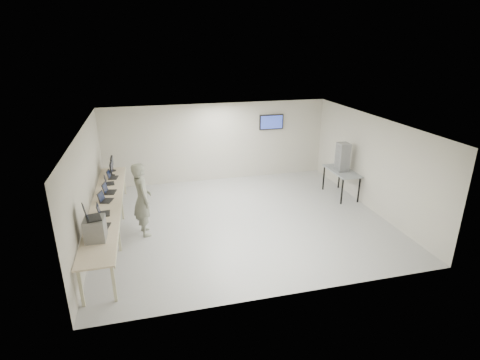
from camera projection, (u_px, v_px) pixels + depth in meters
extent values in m
cube|color=beige|center=(242.00, 220.00, 10.75)|extent=(8.00, 7.00, 0.01)
cube|color=white|center=(242.00, 124.00, 9.76)|extent=(8.00, 7.00, 0.01)
cube|color=beige|center=(217.00, 142.00, 13.43)|extent=(8.00, 0.01, 2.80)
cube|color=beige|center=(288.00, 234.00, 7.08)|extent=(8.00, 0.01, 2.80)
cube|color=beige|center=(87.00, 187.00, 9.34)|extent=(0.01, 7.00, 2.80)
cube|color=beige|center=(371.00, 163.00, 11.17)|extent=(0.01, 7.00, 2.80)
cube|color=black|center=(271.00, 122.00, 13.65)|extent=(0.15, 0.04, 0.15)
cube|color=black|center=(271.00, 122.00, 13.61)|extent=(0.90, 0.06, 0.55)
cube|color=navy|center=(272.00, 122.00, 13.58)|extent=(0.82, 0.01, 0.47)
cube|color=beige|center=(106.00, 204.00, 9.61)|extent=(0.75, 6.00, 0.04)
cube|color=beige|center=(122.00, 204.00, 9.71)|extent=(0.02, 6.00, 0.06)
cube|color=beige|center=(81.00, 287.00, 7.11)|extent=(0.06, 0.06, 0.86)
cube|color=beige|center=(114.00, 283.00, 7.25)|extent=(0.06, 0.06, 0.86)
cube|color=beige|center=(92.00, 238.00, 8.88)|extent=(0.06, 0.06, 0.86)
cube|color=beige|center=(119.00, 235.00, 9.02)|extent=(0.06, 0.06, 0.86)
cube|color=beige|center=(100.00, 207.00, 10.52)|extent=(0.06, 0.06, 0.86)
cube|color=beige|center=(122.00, 205.00, 10.65)|extent=(0.06, 0.06, 0.86)
cube|color=beige|center=(105.00, 183.00, 12.29)|extent=(0.06, 0.06, 0.86)
cube|color=beige|center=(124.00, 182.00, 12.42)|extent=(0.06, 0.06, 0.86)
cube|color=slate|center=(95.00, 229.00, 7.81)|extent=(0.43, 0.48, 0.49)
cube|color=black|center=(93.00, 218.00, 7.72)|extent=(0.37, 0.45, 0.02)
cube|color=black|center=(85.00, 212.00, 7.63)|extent=(0.16, 0.38, 0.28)
cube|color=black|center=(86.00, 212.00, 7.63)|extent=(0.13, 0.33, 0.23)
cube|color=black|center=(103.00, 227.00, 8.40)|extent=(0.33, 0.41, 0.02)
cube|color=black|center=(96.00, 221.00, 8.32)|extent=(0.13, 0.36, 0.27)
cube|color=black|center=(97.00, 221.00, 8.32)|extent=(0.10, 0.31, 0.22)
cube|color=black|center=(104.00, 214.00, 9.03)|extent=(0.27, 0.36, 0.02)
cube|color=black|center=(98.00, 209.00, 8.95)|extent=(0.09, 0.33, 0.25)
cube|color=black|center=(99.00, 209.00, 8.95)|extent=(0.07, 0.29, 0.21)
cube|color=black|center=(107.00, 201.00, 9.76)|extent=(0.35, 0.41, 0.02)
cube|color=black|center=(101.00, 196.00, 9.68)|extent=(0.16, 0.34, 0.25)
cube|color=black|center=(102.00, 196.00, 9.68)|extent=(0.13, 0.29, 0.21)
cube|color=black|center=(111.00, 192.00, 10.31)|extent=(0.33, 0.41, 0.02)
cube|color=black|center=(105.00, 188.00, 10.23)|extent=(0.13, 0.36, 0.26)
cube|color=black|center=(105.00, 188.00, 10.23)|extent=(0.10, 0.31, 0.22)
cube|color=black|center=(110.00, 184.00, 10.93)|extent=(0.27, 0.35, 0.02)
cube|color=black|center=(105.00, 180.00, 10.86)|extent=(0.10, 0.31, 0.23)
cube|color=black|center=(106.00, 180.00, 10.87)|extent=(0.07, 0.27, 0.19)
cube|color=black|center=(113.00, 178.00, 11.40)|extent=(0.29, 0.37, 0.02)
cube|color=black|center=(109.00, 174.00, 11.32)|extent=(0.11, 0.32, 0.24)
cube|color=black|center=(109.00, 174.00, 11.32)|extent=(0.09, 0.28, 0.20)
cylinder|color=black|center=(112.00, 175.00, 11.62)|extent=(0.18, 0.18, 0.01)
cube|color=black|center=(112.00, 173.00, 11.59)|extent=(0.04, 0.03, 0.15)
cube|color=black|center=(111.00, 167.00, 11.53)|extent=(0.05, 0.41, 0.27)
cube|color=black|center=(112.00, 167.00, 11.54)|extent=(0.00, 0.38, 0.24)
cylinder|color=black|center=(113.00, 171.00, 12.02)|extent=(0.21, 0.21, 0.02)
cube|color=black|center=(112.00, 168.00, 11.99)|extent=(0.04, 0.03, 0.16)
cube|color=black|center=(112.00, 162.00, 11.92)|extent=(0.05, 0.46, 0.31)
cube|color=black|center=(113.00, 162.00, 11.93)|extent=(0.00, 0.42, 0.26)
imported|color=gray|center=(142.00, 199.00, 9.66)|extent=(0.61, 0.80, 1.97)
cube|color=gray|center=(342.00, 171.00, 12.13)|extent=(0.69, 1.47, 0.04)
cube|color=black|center=(342.00, 192.00, 11.64)|extent=(0.04, 0.04, 0.84)
cube|color=black|center=(324.00, 178.00, 12.79)|extent=(0.04, 0.04, 0.84)
cube|color=black|center=(359.00, 190.00, 11.77)|extent=(0.04, 0.04, 0.84)
cube|color=black|center=(339.00, 177.00, 12.93)|extent=(0.04, 0.04, 0.84)
cube|color=gray|center=(342.00, 168.00, 12.08)|extent=(0.35, 0.38, 0.18)
cube|color=gray|center=(342.00, 162.00, 12.02)|extent=(0.35, 0.38, 0.18)
cube|color=gray|center=(343.00, 157.00, 11.96)|extent=(0.35, 0.38, 0.18)
cube|color=gray|center=(343.00, 151.00, 11.89)|extent=(0.35, 0.38, 0.18)
cube|color=gray|center=(344.00, 146.00, 11.83)|extent=(0.35, 0.38, 0.18)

